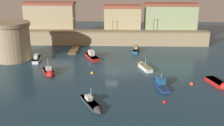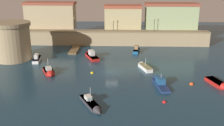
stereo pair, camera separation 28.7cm
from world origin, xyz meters
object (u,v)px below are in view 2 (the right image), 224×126
object	(u,v)px
fortress_tower	(12,41)
mooring_buoy_2	(164,103)
moored_boat_4	(137,50)
moored_boat_2	(159,82)
quay_lamp_2	(154,22)
moored_boat_7	(91,55)
mooring_buoy_0	(92,73)
moored_boat_0	(144,66)
moored_boat_3	(219,84)
quay_lamp_1	(113,23)
moored_boat_5	(37,58)
quay_lamp_0	(74,22)
moored_boat_1	(49,72)
moored_boat_6	(92,105)
mooring_buoy_1	(191,84)

from	to	relation	value
fortress_tower	mooring_buoy_2	bearing A→B (deg)	-34.41
moored_boat_4	moored_boat_2	bearing A→B (deg)	-161.46
quay_lamp_2	moored_boat_7	size ratio (longest dim) A/B	0.49
moored_boat_2	mooring_buoy_0	size ratio (longest dim) A/B	12.02
moored_boat_0	moored_boat_3	bearing A→B (deg)	-145.29
fortress_tower	moored_boat_4	bearing A→B (deg)	15.23
mooring_buoy_2	quay_lamp_1	bearing A→B (deg)	103.76
moored_boat_7	mooring_buoy_0	world-z (taller)	moored_boat_7
quay_lamp_1	moored_boat_7	xyz separation A→B (m)	(-4.92, -12.22, -5.60)
quay_lamp_2	moored_boat_4	world-z (taller)	quay_lamp_2
moored_boat_0	moored_boat_5	size ratio (longest dim) A/B	1.02
moored_boat_4	moored_boat_3	bearing A→B (deg)	-138.63
moored_boat_2	mooring_buoy_0	bearing A→B (deg)	58.43
quay_lamp_0	moored_boat_0	distance (m)	27.35
moored_boat_1	moored_boat_7	world-z (taller)	moored_boat_1
fortress_tower	quay_lamp_2	distance (m)	36.64
moored_boat_6	moored_boat_4	bearing A→B (deg)	137.57
quay_lamp_0	moored_boat_0	bearing A→B (deg)	-48.63
moored_boat_3	mooring_buoy_1	size ratio (longest dim) A/B	7.89
quay_lamp_1	mooring_buoy_2	bearing A→B (deg)	-76.24
moored_boat_3	mooring_buoy_1	xyz separation A→B (m)	(-4.55, 0.73, -0.39)
quay_lamp_0	moored_boat_3	world-z (taller)	quay_lamp_0
moored_boat_3	moored_boat_4	world-z (taller)	moored_boat_4
moored_boat_0	moored_boat_2	xyz separation A→B (m)	(2.04, -8.54, -0.00)
moored_boat_2	mooring_buoy_0	xyz separation A→B (m)	(-12.47, 5.19, -0.43)
fortress_tower	moored_boat_6	distance (m)	31.27
moored_boat_0	moored_boat_7	xyz separation A→B (m)	(-11.87, 7.82, 0.07)
mooring_buoy_1	mooring_buoy_0	bearing A→B (deg)	164.00
moored_boat_6	mooring_buoy_2	bearing A→B (deg)	72.05
moored_boat_6	moored_boat_7	size ratio (longest dim) A/B	0.91
moored_boat_2	moored_boat_6	xyz separation A→B (m)	(-10.93, -9.36, -0.07)
moored_boat_1	mooring_buoy_1	size ratio (longest dim) A/B	6.98
mooring_buoy_1	moored_boat_1	bearing A→B (deg)	170.55
moored_boat_5	quay_lamp_1	bearing A→B (deg)	-54.86
moored_boat_4	quay_lamp_1	bearing A→B (deg)	52.81
moored_boat_6	mooring_buoy_1	size ratio (longest dim) A/B	8.72
moored_boat_7	mooring_buoy_0	size ratio (longest dim) A/B	11.60
quay_lamp_1	mooring_buoy_0	distance (m)	24.43
moored_boat_3	mooring_buoy_0	distance (m)	23.52
fortress_tower	moored_boat_1	bearing A→B (deg)	-41.88
moored_boat_0	mooring_buoy_0	xyz separation A→B (m)	(-10.42, -3.35, -0.44)
moored_boat_4	moored_boat_7	distance (m)	12.28
moored_boat_6	mooring_buoy_0	distance (m)	14.63
moored_boat_1	mooring_buoy_2	world-z (taller)	moored_boat_1
mooring_buoy_0	moored_boat_1	bearing A→B (deg)	-174.43
moored_boat_2	quay_lamp_1	bearing A→B (deg)	8.51
quay_lamp_2	moored_boat_0	size ratio (longest dim) A/B	0.59
quay_lamp_0	moored_boat_5	distance (m)	17.40
moored_boat_7	moored_boat_1	bearing A→B (deg)	127.51
quay_lamp_0	moored_boat_5	world-z (taller)	quay_lamp_0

